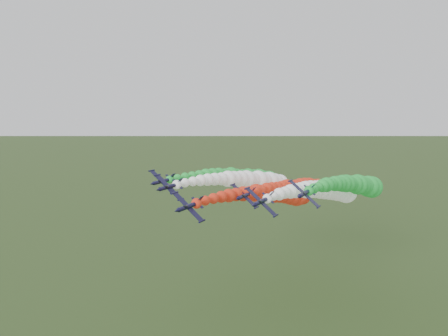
{
  "coord_description": "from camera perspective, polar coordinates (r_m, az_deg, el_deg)",
  "views": [
    {
      "loc": [
        52.72,
        -90.76,
        61.16
      ],
      "look_at": [
        7.21,
        -2.45,
        47.72
      ],
      "focal_mm": 35.0,
      "sensor_mm": 36.0,
      "label": 1
    }
  ],
  "objects": [
    {
      "name": "jet_inner_left",
      "position": [
        142.49,
        4.17,
        -1.68
      ],
      "size": [
        11.76,
        70.36,
        14.08
      ],
      "rotation": [
        0.0,
        0.68,
        0.0
      ],
      "color": "#131135",
      "rests_on": "ground"
    },
    {
      "name": "jet_trail",
      "position": [
        152.82,
        11.09,
        -2.54
      ],
      "size": [
        12.35,
        70.95,
        14.67
      ],
      "rotation": [
        0.0,
        0.68,
        0.0
      ],
      "color": "#131135",
      "rests_on": "ground"
    },
    {
      "name": "jet_lead",
      "position": [
        132.15,
        7.41,
        -3.38
      ],
      "size": [
        11.83,
        70.42,
        14.15
      ],
      "rotation": [
        0.0,
        0.68,
        0.0
      ],
      "color": "#131135",
      "rests_on": "ground"
    },
    {
      "name": "jet_outer_left",
      "position": [
        151.79,
        3.01,
        -1.21
      ],
      "size": [
        11.92,
        70.51,
        14.24
      ],
      "rotation": [
        0.0,
        0.68,
        0.0
      ],
      "color": "#131135",
      "rests_on": "ground"
    },
    {
      "name": "jet_inner_right",
      "position": [
        136.07,
        13.52,
        -2.89
      ],
      "size": [
        12.27,
        70.86,
        14.59
      ],
      "rotation": [
        0.0,
        0.68,
        0.0
      ],
      "color": "#131135",
      "rests_on": "ground"
    },
    {
      "name": "jet_outer_right",
      "position": [
        142.48,
        17.04,
        -2.17
      ],
      "size": [
        12.33,
        70.92,
        14.65
      ],
      "rotation": [
        0.0,
        0.68,
        0.0
      ],
      "color": "#131135",
      "rests_on": "ground"
    }
  ]
}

